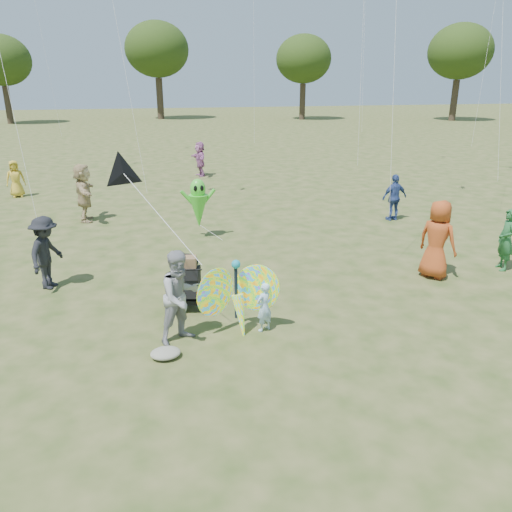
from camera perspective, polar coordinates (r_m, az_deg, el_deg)
The scene contains 16 objects.
ground at distance 8.97m, azimuth 3.70°, elevation -9.65°, with size 160.00×160.00×0.00m, color #51592B.
child_girl at distance 9.10m, azimuth 0.94°, elevation -5.85°, with size 0.34×0.22×0.94m, color #AED3F6.
adult_man at distance 8.71m, azimuth -8.58°, elevation -4.63°, with size 0.81×0.63×1.67m, color #929297.
grey_bag at distance 8.56m, azimuth -10.30°, elevation -10.87°, with size 0.50×0.41×0.16m, color gray.
crowd_a at distance 12.15m, azimuth 20.02°, elevation 1.79°, with size 0.89×0.58×1.83m, color #A8431A.
crowd_b at distance 11.76m, azimuth -22.84°, elevation 0.34°, with size 1.05×0.60×1.63m, color black.
crowd_c at distance 16.93m, azimuth 15.54°, elevation 6.46°, with size 0.89×0.37×1.51m, color #314787.
crowd_d at distance 17.12m, azimuth -19.08°, elevation 6.85°, with size 1.73×0.55×1.86m, color tan.
crowd_f at distance 13.35m, azimuth 26.69°, elevation 1.67°, with size 0.55×0.36×1.51m, color #235E2F.
crowd_g at distance 21.85m, azimuth -25.79°, elevation 7.94°, with size 0.70×0.46×1.43m, color gold.
crowd_j at distance 24.37m, azimuth -6.42°, elevation 10.97°, with size 1.51×0.48×1.63m, color #AD639D.
jogging_stroller at distance 10.10m, azimuth -7.81°, elevation -2.48°, with size 0.63×1.10×1.09m.
butterfly_kite at distance 8.97m, azimuth -2.10°, elevation -4.86°, with size 1.74×0.75×1.59m.
delta_kite_rig at distance 9.76m, azimuth -14.89°, elevation 9.09°, with size 1.64×1.93×1.78m.
alien_kite at distance 14.45m, azimuth -6.60°, elevation 5.77°, with size 1.12×0.69×1.74m.
tree_line at distance 52.84m, azimuth -8.45°, elevation 21.97°, with size 91.78×33.60×10.79m.
Camera 1 is at (-2.52, -7.42, 4.35)m, focal length 35.00 mm.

